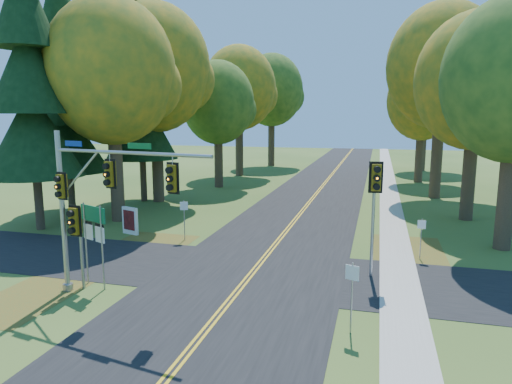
% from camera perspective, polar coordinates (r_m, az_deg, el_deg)
% --- Properties ---
extents(ground, '(160.00, 160.00, 0.00)m').
position_cam_1_polar(ground, '(18.68, -1.98, -11.90)').
color(ground, '#2E4E1B').
rests_on(ground, ground).
extents(road_main, '(8.00, 160.00, 0.02)m').
position_cam_1_polar(road_main, '(18.68, -1.98, -11.87)').
color(road_main, black).
rests_on(road_main, ground).
extents(road_cross, '(60.00, 6.00, 0.02)m').
position_cam_1_polar(road_cross, '(20.48, -0.32, -9.90)').
color(road_cross, black).
rests_on(road_cross, ground).
extents(centerline_left, '(0.10, 160.00, 0.01)m').
position_cam_1_polar(centerline_left, '(18.70, -2.28, -11.79)').
color(centerline_left, gold).
rests_on(centerline_left, road_main).
extents(centerline_right, '(0.10, 160.00, 0.01)m').
position_cam_1_polar(centerline_right, '(18.65, -1.68, -11.86)').
color(centerline_right, gold).
rests_on(centerline_right, road_main).
extents(sidewalk_east, '(1.60, 160.00, 0.06)m').
position_cam_1_polar(sidewalk_east, '(17.99, 17.80, -13.14)').
color(sidewalk_east, '#9E998E').
rests_on(sidewalk_east, ground).
extents(leaf_patch_w_near, '(4.00, 6.00, 0.00)m').
position_cam_1_polar(leaf_patch_w_near, '(24.63, -13.89, -6.81)').
color(leaf_patch_w_near, brown).
rests_on(leaf_patch_w_near, ground).
extents(leaf_patch_e, '(3.50, 8.00, 0.00)m').
position_cam_1_polar(leaf_patch_e, '(23.69, 18.61, -7.70)').
color(leaf_patch_e, brown).
rests_on(leaf_patch_e, ground).
extents(leaf_patch_w_far, '(3.00, 5.00, 0.00)m').
position_cam_1_polar(leaf_patch_w_far, '(19.78, -26.53, -11.68)').
color(leaf_patch_w_far, brown).
rests_on(leaf_patch_w_far, ground).
extents(tree_w_a, '(8.00, 8.00, 14.15)m').
position_cam_1_polar(tree_w_a, '(30.77, -17.44, 14.09)').
color(tree_w_a, '#38281C').
rests_on(tree_w_a, ground).
extents(tree_w_b, '(8.60, 8.60, 15.38)m').
position_cam_1_polar(tree_w_b, '(37.13, -12.43, 14.82)').
color(tree_w_b, '#38281C').
rests_on(tree_w_b, ground).
extents(tree_e_b, '(7.60, 7.60, 13.33)m').
position_cam_1_polar(tree_e_b, '(32.79, 25.91, 12.24)').
color(tree_e_b, '#38281C').
rests_on(tree_e_b, ground).
extents(tree_w_c, '(6.80, 6.80, 11.91)m').
position_cam_1_polar(tree_w_c, '(43.64, -4.68, 11.01)').
color(tree_w_c, '#38281C').
rests_on(tree_w_c, ground).
extents(tree_e_c, '(8.80, 8.80, 15.79)m').
position_cam_1_polar(tree_e_c, '(40.77, 22.40, 14.26)').
color(tree_e_c, '#38281C').
rests_on(tree_e_c, ground).
extents(tree_w_d, '(8.20, 8.20, 14.56)m').
position_cam_1_polar(tree_w_d, '(52.16, -2.03, 12.81)').
color(tree_w_d, '#38281C').
rests_on(tree_w_d, ground).
extents(tree_e_d, '(7.00, 7.00, 12.32)m').
position_cam_1_polar(tree_e_d, '(49.68, 20.17, 10.62)').
color(tree_e_d, '#38281C').
rests_on(tree_e_d, ground).
extents(tree_w_e, '(8.40, 8.40, 14.97)m').
position_cam_1_polar(tree_w_e, '(62.39, 2.05, 12.55)').
color(tree_w_e, '#38281C').
rests_on(tree_w_e, ground).
extents(tree_e_e, '(7.80, 7.80, 13.74)m').
position_cam_1_polar(tree_e_e, '(60.48, 20.51, 11.22)').
color(tree_e_e, '#38281C').
rests_on(tree_e_e, ground).
extents(pine_a, '(5.60, 5.60, 19.48)m').
position_cam_1_polar(pine_a, '(30.03, -26.56, 13.07)').
color(pine_a, '#38281C').
rests_on(pine_a, ground).
extents(pine_b, '(5.60, 5.60, 17.31)m').
position_cam_1_polar(pine_b, '(34.79, -22.80, 11.03)').
color(pine_b, '#38281C').
rests_on(pine_b, ground).
extents(pine_c, '(5.60, 5.60, 20.56)m').
position_cam_1_polar(pine_c, '(37.42, -14.39, 13.67)').
color(pine_c, '#38281C').
rests_on(pine_c, ground).
extents(traffic_mast, '(6.82, 1.47, 6.28)m').
position_cam_1_polar(traffic_mast, '(17.63, -19.61, -0.13)').
color(traffic_mast, '#94969D').
rests_on(traffic_mast, ground).
extents(east_signal_pole, '(0.57, 0.67, 4.98)m').
position_cam_1_polar(east_signal_pole, '(19.45, 14.67, 0.20)').
color(east_signal_pole, '#9B9EA3').
rests_on(east_signal_pole, ground).
extents(ped_signal_pole, '(0.54, 0.62, 3.44)m').
position_cam_1_polar(ped_signal_pole, '(19.00, -21.58, -4.14)').
color(ped_signal_pole, gray).
rests_on(ped_signal_pole, ground).
extents(route_sign_cluster, '(1.48, 0.65, 3.39)m').
position_cam_1_polar(route_sign_cluster, '(19.26, -19.65, -4.35)').
color(route_sign_cluster, gray).
rests_on(route_sign_cluster, ground).
extents(info_kiosk, '(1.15, 0.51, 1.60)m').
position_cam_1_polar(info_kiosk, '(27.46, -15.47, -3.49)').
color(info_kiosk, white).
rests_on(info_kiosk, ground).
extents(reg_sign_e_north, '(0.38, 0.10, 1.98)m').
position_cam_1_polar(reg_sign_e_north, '(23.21, 19.96, -4.68)').
color(reg_sign_e_north, gray).
rests_on(reg_sign_e_north, ground).
extents(reg_sign_e_south, '(0.43, 0.19, 2.32)m').
position_cam_1_polar(reg_sign_e_south, '(14.85, 11.90, -11.36)').
color(reg_sign_e_south, gray).
rests_on(reg_sign_e_south, ground).
extents(reg_sign_w, '(0.41, 0.19, 2.24)m').
position_cam_1_polar(reg_sign_w, '(25.35, -8.97, -2.62)').
color(reg_sign_w, gray).
rests_on(reg_sign_w, ground).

